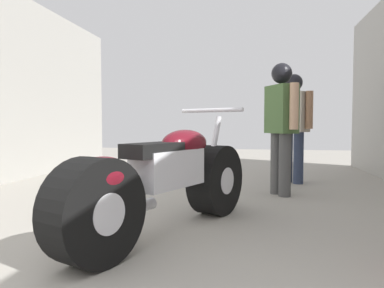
{
  "coord_description": "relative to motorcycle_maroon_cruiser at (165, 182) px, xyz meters",
  "views": [
    {
      "loc": [
        0.86,
        -0.15,
        0.91
      ],
      "look_at": [
        0.09,
        4.11,
        0.68
      ],
      "focal_mm": 33.35,
      "sensor_mm": 36.0,
      "label": 1
    }
  ],
  "objects": [
    {
      "name": "motorcycle_maroon_cruiser",
      "position": [
        0.0,
        0.0,
        0.0
      ],
      "size": [
        1.17,
        2.22,
        1.07
      ],
      "color": "black",
      "rests_on": "ground_plane"
    },
    {
      "name": "ground_plane",
      "position": [
        -0.13,
        1.27,
        -0.44
      ],
      "size": [
        18.9,
        18.9,
        0.0
      ],
      "primitive_type": "plane",
      "color": "#9E998E"
    },
    {
      "name": "mechanic_in_blue",
      "position": [
        1.05,
        1.9,
        0.58
      ],
      "size": [
        0.42,
        0.63,
        1.7
      ],
      "color": "#4C4C4C",
      "rests_on": "ground_plane"
    },
    {
      "name": "mechanic_with_helmet",
      "position": [
        1.3,
        2.94,
        0.58
      ],
      "size": [
        0.57,
        0.52,
        1.7
      ],
      "color": "#2D3851",
      "rests_on": "ground_plane"
    }
  ]
}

